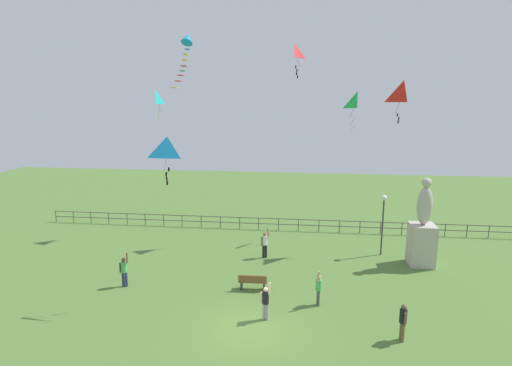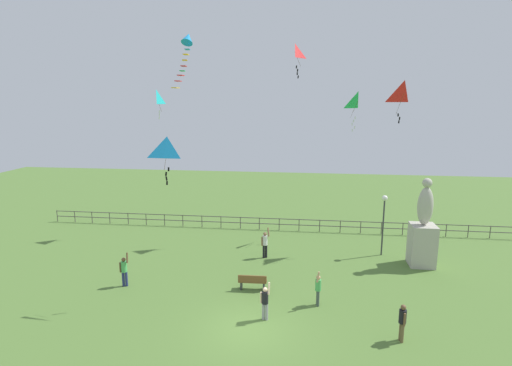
# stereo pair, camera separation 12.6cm
# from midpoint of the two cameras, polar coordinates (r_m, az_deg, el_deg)

# --- Properties ---
(ground_plane) EXTENTS (80.00, 80.00, 0.00)m
(ground_plane) POSITION_cam_midpoint_polar(r_m,az_deg,el_deg) (18.85, -0.89, -19.82)
(ground_plane) COLOR #517533
(statue_monument) EXTENTS (1.44, 1.44, 5.38)m
(statue_monument) POSITION_cam_midpoint_polar(r_m,az_deg,el_deg) (26.46, 22.56, -6.77)
(statue_monument) COLOR #B2AD9E
(statue_monument) RESTS_ON ground_plane
(lamppost) EXTENTS (0.36, 0.36, 3.97)m
(lamppost) POSITION_cam_midpoint_polar(r_m,az_deg,el_deg) (27.01, 17.70, -3.82)
(lamppost) COLOR #38383D
(lamppost) RESTS_ON ground_plane
(park_bench) EXTENTS (1.51, 0.45, 0.85)m
(park_bench) POSITION_cam_midpoint_polar(r_m,az_deg,el_deg) (21.93, -0.33, -13.70)
(park_bench) COLOR brown
(park_bench) RESTS_ON ground_plane
(person_0) EXTENTS (0.29, 0.48, 1.83)m
(person_0) POSITION_cam_midpoint_polar(r_m,az_deg,el_deg) (20.46, 8.91, -14.38)
(person_0) COLOR #3F4C47
(person_0) RESTS_ON ground_plane
(person_1) EXTENTS (0.30, 0.49, 1.64)m
(person_1) POSITION_cam_midpoint_polar(r_m,az_deg,el_deg) (18.58, 20.10, -17.71)
(person_1) COLOR brown
(person_1) RESTS_ON ground_plane
(person_2) EXTENTS (0.51, 0.30, 1.91)m
(person_2) POSITION_cam_midpoint_polar(r_m,az_deg,el_deg) (23.20, -17.91, -11.50)
(person_2) COLOR navy
(person_2) RESTS_ON ground_plane
(person_3) EXTENTS (0.48, 0.33, 1.86)m
(person_3) POSITION_cam_midpoint_polar(r_m,az_deg,el_deg) (19.05, 1.48, -16.24)
(person_3) COLOR #99999E
(person_3) RESTS_ON ground_plane
(person_4) EXTENTS (0.54, 0.35, 1.99)m
(person_4) POSITION_cam_midpoint_polar(r_m,az_deg,el_deg) (25.87, 1.42, -8.41)
(person_4) COLOR black
(person_4) RESTS_ON ground_plane
(kite_0) EXTENTS (1.38, 1.32, 2.60)m
(kite_0) POSITION_cam_midpoint_polar(r_m,az_deg,el_deg) (27.56, 20.23, 11.74)
(kite_0) COLOR red
(kite_1) EXTENTS (0.97, 1.08, 2.28)m
(kite_1) POSITION_cam_midpoint_polar(r_m,az_deg,el_deg) (29.25, 5.64, 17.76)
(kite_1) COLOR red
(kite_2) EXTENTS (1.25, 1.27, 2.75)m
(kite_2) POSITION_cam_midpoint_polar(r_m,az_deg,el_deg) (29.47, 14.27, 11.02)
(kite_2) COLOR #1EB759
(kite_3) EXTENTS (0.70, 0.89, 2.09)m
(kite_3) POSITION_cam_midpoint_polar(r_m,az_deg,el_deg) (30.66, -13.71, 11.54)
(kite_3) COLOR #19B2B2
(kite_4) EXTENTS (1.20, 0.81, 2.24)m
(kite_4) POSITION_cam_midpoint_polar(r_m,az_deg,el_deg) (19.78, -12.19, 4.68)
(kite_4) COLOR #198CD1
(streamer_kite) EXTENTS (0.85, 4.10, 2.97)m
(streamer_kite) POSITION_cam_midpoint_polar(r_m,az_deg,el_deg) (21.80, -9.49, 19.06)
(streamer_kite) COLOR #198CD1
(waterfront_railing) EXTENTS (36.03, 0.06, 0.95)m
(waterfront_railing) POSITION_cam_midpoint_polar(r_m,az_deg,el_deg) (31.43, 2.07, -5.51)
(waterfront_railing) COLOR #4C4742
(waterfront_railing) RESTS_ON ground_plane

